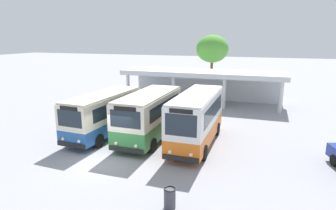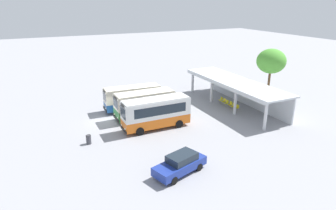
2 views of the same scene
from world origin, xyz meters
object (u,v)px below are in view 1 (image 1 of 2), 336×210
(waiting_chair_far_end_seat, at_px, (218,101))
(city_bus_second_in_row, at_px, (149,114))
(waiting_chair_fourth_seat, at_px, (205,100))
(city_bus_nearest_orange, at_px, (104,112))
(city_bus_middle_cream, at_px, (197,117))
(litter_bin_apron, at_px, (170,198))
(waiting_chair_fifth_seat, at_px, (211,101))
(waiting_chair_middle_seat, at_px, (198,100))
(waiting_chair_end_by_column, at_px, (185,99))
(waiting_chair_second_from_end, at_px, (192,99))

(waiting_chair_far_end_seat, bearing_deg, city_bus_second_in_row, -104.31)
(waiting_chair_fourth_seat, xyz_separation_m, waiting_chair_far_end_seat, (1.38, -0.00, 0.00))
(city_bus_nearest_orange, xyz_separation_m, city_bus_middle_cream, (6.59, 0.36, 0.18))
(waiting_chair_fourth_seat, xyz_separation_m, litter_bin_apron, (2.49, -18.59, -0.07))
(litter_bin_apron, bearing_deg, city_bus_middle_cream, 95.20)
(city_bus_nearest_orange, bearing_deg, waiting_chair_fifth_seat, 64.58)
(waiting_chair_fifth_seat, bearing_deg, waiting_chair_far_end_seat, 4.73)
(waiting_chair_middle_seat, bearing_deg, litter_bin_apron, -80.25)
(city_bus_nearest_orange, height_order, waiting_chair_middle_seat, city_bus_nearest_orange)
(city_bus_middle_cream, distance_m, waiting_chair_far_end_seat, 11.28)
(city_bus_second_in_row, xyz_separation_m, waiting_chair_fourth_seat, (1.48, 11.21, -1.24))
(city_bus_nearest_orange, distance_m, waiting_chair_end_by_column, 11.93)
(city_bus_nearest_orange, bearing_deg, city_bus_middle_cream, 3.08)
(city_bus_nearest_orange, relative_size, waiting_chair_middle_seat, 8.41)
(city_bus_nearest_orange, distance_m, waiting_chair_second_from_end, 12.08)
(waiting_chair_end_by_column, relative_size, waiting_chair_fourth_seat, 1.00)
(city_bus_second_in_row, height_order, waiting_chair_second_from_end, city_bus_second_in_row)
(city_bus_middle_cream, height_order, litter_bin_apron, city_bus_middle_cream)
(waiting_chair_second_from_end, relative_size, litter_bin_apron, 0.96)
(city_bus_second_in_row, bearing_deg, waiting_chair_fourth_seat, 82.50)
(waiting_chair_second_from_end, height_order, waiting_chair_fourth_seat, same)
(waiting_chair_fifth_seat, bearing_deg, waiting_chair_fourth_seat, 174.96)
(city_bus_nearest_orange, xyz_separation_m, waiting_chair_second_from_end, (3.39, 11.54, -1.15))
(waiting_chair_second_from_end, distance_m, waiting_chair_fifth_seat, 2.07)
(waiting_chair_second_from_end, bearing_deg, waiting_chair_end_by_column, 177.87)
(waiting_chair_fourth_seat, xyz_separation_m, waiting_chair_fifth_seat, (0.69, -0.06, 0.00))
(waiting_chair_fourth_seat, height_order, litter_bin_apron, litter_bin_apron)
(waiting_chair_middle_seat, xyz_separation_m, waiting_chair_fifth_seat, (1.38, 0.00, 0.00))
(waiting_chair_middle_seat, relative_size, litter_bin_apron, 0.96)
(waiting_chair_second_from_end, xyz_separation_m, waiting_chair_middle_seat, (0.69, -0.05, 0.00))
(waiting_chair_end_by_column, height_order, waiting_chair_second_from_end, same)
(waiting_chair_fourth_seat, bearing_deg, waiting_chair_far_end_seat, -0.15)
(city_bus_nearest_orange, distance_m, waiting_chair_middle_seat, 12.25)
(waiting_chair_second_from_end, xyz_separation_m, litter_bin_apron, (3.87, -18.58, -0.07))
(waiting_chair_middle_seat, distance_m, waiting_chair_fifth_seat, 1.38)
(waiting_chair_middle_seat, distance_m, waiting_chair_far_end_seat, 2.07)
(city_bus_middle_cream, distance_m, waiting_chair_end_by_column, 11.94)
(waiting_chair_far_end_seat, bearing_deg, litter_bin_apron, -86.58)
(waiting_chair_middle_seat, distance_m, waiting_chair_fourth_seat, 0.69)
(city_bus_middle_cream, xyz_separation_m, waiting_chair_end_by_column, (-3.89, 11.21, -1.33))
(waiting_chair_end_by_column, height_order, waiting_chair_fifth_seat, same)
(waiting_chair_second_from_end, relative_size, waiting_chair_far_end_seat, 1.00)
(city_bus_nearest_orange, xyz_separation_m, waiting_chair_middle_seat, (4.08, 11.49, -1.15))
(city_bus_second_in_row, height_order, waiting_chair_fifth_seat, city_bus_second_in_row)
(city_bus_second_in_row, height_order, waiting_chair_middle_seat, city_bus_second_in_row)
(waiting_chair_far_end_seat, xyz_separation_m, litter_bin_apron, (1.11, -18.59, -0.07))
(waiting_chair_second_from_end, relative_size, waiting_chair_fifth_seat, 1.00)
(city_bus_second_in_row, bearing_deg, city_bus_nearest_orange, -174.03)
(city_bus_middle_cream, bearing_deg, waiting_chair_second_from_end, 105.97)
(waiting_chair_second_from_end, xyz_separation_m, waiting_chair_fourth_seat, (1.38, 0.01, 0.00))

